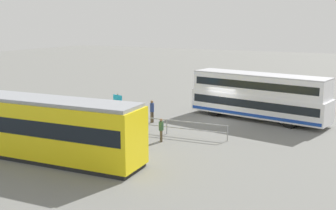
% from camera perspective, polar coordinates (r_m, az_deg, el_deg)
% --- Properties ---
extents(ground_plane, '(160.00, 160.00, 0.00)m').
position_cam_1_polar(ground_plane, '(34.53, 6.91, -1.90)').
color(ground_plane, slate).
extents(double_decker_bus, '(11.58, 4.40, 3.75)m').
position_cam_1_polar(double_decker_bus, '(34.49, 12.25, 1.18)').
color(double_decker_bus, white).
rests_on(double_decker_bus, ground).
extents(tram_yellow, '(12.64, 3.43, 3.59)m').
position_cam_1_polar(tram_yellow, '(25.21, -16.83, -2.94)').
color(tram_yellow, yellow).
rests_on(tram_yellow, ground).
extents(pedestrian_near_railing, '(0.34, 0.36, 1.80)m').
position_cam_1_polar(pedestrian_near_railing, '(32.85, -2.20, -0.64)').
color(pedestrian_near_railing, '#4C3F2D').
rests_on(pedestrian_near_railing, ground).
extents(pedestrian_crossing, '(0.45, 0.45, 1.57)m').
position_cam_1_polar(pedestrian_crossing, '(27.72, -0.94, -3.21)').
color(pedestrian_crossing, '#4C3F2D').
rests_on(pedestrian_crossing, ground).
extents(pedestrian_railing, '(8.90, 0.78, 1.08)m').
position_cam_1_polar(pedestrian_railing, '(29.55, -0.17, -2.60)').
color(pedestrian_railing, gray).
rests_on(pedestrian_railing, ground).
extents(info_sign, '(0.92, 0.23, 2.45)m').
position_cam_1_polar(info_sign, '(32.22, -6.86, 0.17)').
color(info_sign, slate).
rests_on(info_sign, ground).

